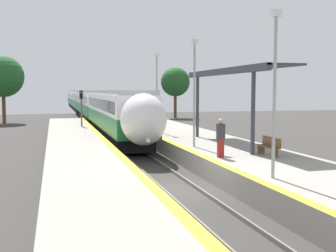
{
  "coord_description": "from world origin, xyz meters",
  "views": [
    {
      "loc": [
        -4.9,
        -16.23,
        4.07
      ],
      "look_at": [
        0.59,
        3.92,
        2.3
      ],
      "focal_mm": 45.0,
      "sensor_mm": 36.0,
      "label": 1
    }
  ],
  "objects_px": {
    "platform_bench": "(269,146)",
    "train": "(86,102)",
    "lamppost_mid": "(194,86)",
    "railway_signal": "(81,109)",
    "person_waiting": "(221,137)",
    "lamppost_near": "(275,84)",
    "lamppost_far": "(157,87)"
  },
  "relations": [
    {
      "from": "railway_signal",
      "to": "lamppost_near",
      "type": "height_order",
      "value": "lamppost_near"
    },
    {
      "from": "railway_signal",
      "to": "lamppost_far",
      "type": "distance_m",
      "value": 8.49
    },
    {
      "from": "railway_signal",
      "to": "lamppost_mid",
      "type": "xyz_separation_m",
      "value": [
        5.13,
        -15.19,
        1.8
      ]
    },
    {
      "from": "railway_signal",
      "to": "lamppost_mid",
      "type": "distance_m",
      "value": 16.13
    },
    {
      "from": "person_waiting",
      "to": "railway_signal",
      "type": "height_order",
      "value": "railway_signal"
    },
    {
      "from": "lamppost_mid",
      "to": "lamppost_far",
      "type": "height_order",
      "value": "same"
    },
    {
      "from": "lamppost_near",
      "to": "lamppost_mid",
      "type": "height_order",
      "value": "same"
    },
    {
      "from": "train",
      "to": "railway_signal",
      "type": "bearing_deg",
      "value": -95.06
    },
    {
      "from": "railway_signal",
      "to": "lamppost_far",
      "type": "bearing_deg",
      "value": -51.84
    },
    {
      "from": "person_waiting",
      "to": "lamppost_far",
      "type": "height_order",
      "value": "lamppost_far"
    },
    {
      "from": "platform_bench",
      "to": "person_waiting",
      "type": "bearing_deg",
      "value": 178.31
    },
    {
      "from": "platform_bench",
      "to": "lamppost_near",
      "type": "bearing_deg",
      "value": -117.37
    },
    {
      "from": "lamppost_far",
      "to": "train",
      "type": "bearing_deg",
      "value": 94.09
    },
    {
      "from": "platform_bench",
      "to": "railway_signal",
      "type": "distance_m",
      "value": 20.65
    },
    {
      "from": "platform_bench",
      "to": "lamppost_near",
      "type": "xyz_separation_m",
      "value": [
        -2.41,
        -4.66,
        2.85
      ]
    },
    {
      "from": "platform_bench",
      "to": "lamppost_mid",
      "type": "bearing_deg",
      "value": 121.04
    },
    {
      "from": "platform_bench",
      "to": "railway_signal",
      "type": "xyz_separation_m",
      "value": [
        -7.54,
        19.19,
        1.05
      ]
    },
    {
      "from": "lamppost_near",
      "to": "person_waiting",
      "type": "bearing_deg",
      "value": 90.56
    },
    {
      "from": "railway_signal",
      "to": "platform_bench",
      "type": "bearing_deg",
      "value": -68.56
    },
    {
      "from": "person_waiting",
      "to": "lamppost_mid",
      "type": "xyz_separation_m",
      "value": [
        0.05,
        3.93,
        2.38
      ]
    },
    {
      "from": "railway_signal",
      "to": "lamppost_near",
      "type": "relative_size",
      "value": 0.69
    },
    {
      "from": "platform_bench",
      "to": "train",
      "type": "bearing_deg",
      "value": 95.87
    },
    {
      "from": "platform_bench",
      "to": "lamppost_mid",
      "type": "distance_m",
      "value": 5.48
    },
    {
      "from": "person_waiting",
      "to": "lamppost_mid",
      "type": "relative_size",
      "value": 0.31
    },
    {
      "from": "railway_signal",
      "to": "lamppost_far",
      "type": "height_order",
      "value": "lamppost_far"
    },
    {
      "from": "train",
      "to": "platform_bench",
      "type": "bearing_deg",
      "value": -84.13
    },
    {
      "from": "person_waiting",
      "to": "lamppost_far",
      "type": "distance_m",
      "value": 12.82
    },
    {
      "from": "railway_signal",
      "to": "lamppost_mid",
      "type": "height_order",
      "value": "lamppost_mid"
    },
    {
      "from": "train",
      "to": "platform_bench",
      "type": "xyz_separation_m",
      "value": [
        4.96,
        -48.3,
        -0.88
      ]
    },
    {
      "from": "train",
      "to": "lamppost_far",
      "type": "distance_m",
      "value": 35.78
    },
    {
      "from": "lamppost_near",
      "to": "lamppost_far",
      "type": "height_order",
      "value": "same"
    },
    {
      "from": "lamppost_mid",
      "to": "person_waiting",
      "type": "bearing_deg",
      "value": -90.68
    }
  ]
}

